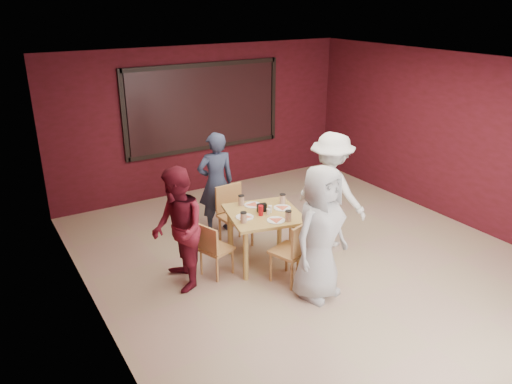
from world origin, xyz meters
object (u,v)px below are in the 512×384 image
chair_back (233,212)px  diner_front (320,233)px  dining_table (264,219)px  diner_right (331,191)px  chair_right (312,219)px  chair_left (213,247)px  diner_left (178,230)px  chair_front (294,249)px  diner_back (216,183)px

chair_back → diner_front: size_ratio=0.53×
dining_table → diner_right: bearing=-2.4°
dining_table → chair_right: dining_table is taller
chair_left → chair_right: size_ratio=0.85×
chair_left → diner_left: (-0.49, 0.00, 0.38)m
chair_front → diner_front: size_ratio=0.51×
chair_left → diner_front: (0.94, -1.11, 0.44)m
chair_front → chair_back: size_ratio=0.96×
diner_front → diner_back: 2.39m
dining_table → chair_left: size_ratio=1.50×
diner_left → chair_right: bearing=95.9°
chair_front → diner_front: 0.56m
chair_back → diner_left: 1.45m
diner_back → diner_right: diner_right is taller
chair_front → chair_left: (-0.85, 0.71, -0.06)m
chair_back → diner_back: (-0.02, 0.53, 0.31)m
chair_right → diner_front: 1.25m
chair_right → diner_right: diner_right is taller
chair_left → chair_right: 1.60m
chair_left → diner_back: size_ratio=0.47×
chair_front → chair_back: chair_back is taller
dining_table → chair_left: 0.84m
diner_right → chair_left: bearing=70.3°
chair_back → chair_left: (-0.72, -0.75, -0.08)m
chair_front → diner_front: (0.10, -0.40, 0.37)m
diner_right → diner_left: bearing=70.6°
chair_right → diner_left: (-2.08, 0.10, 0.31)m
chair_front → diner_right: size_ratio=0.50×
chair_right → diner_front: size_ratio=0.52×
diner_back → chair_left: bearing=68.3°
chair_back → chair_right: 1.22m
diner_front → chair_front: bearing=89.5°
chair_right → diner_right: 0.53m
diner_left → diner_right: diner_right is taller
chair_left → dining_table: bearing=-1.1°
diner_right → diner_back: bearing=25.5°
chair_right → diner_left: bearing=177.2°
chair_back → diner_left: diner_left is taller
chair_front → diner_right: 1.34m
chair_left → chair_front: bearing=-39.9°
diner_back → diner_left: (-1.19, -1.27, -0.01)m
chair_right → diner_front: (-0.65, -1.01, 0.36)m
diner_front → diner_back: (-0.24, 2.38, -0.05)m
chair_front → chair_right: chair_right is taller
chair_back → chair_front: bearing=-84.9°
chair_front → chair_left: 1.11m
chair_front → diner_back: size_ratio=0.54×
dining_table → diner_left: bearing=179.2°
diner_left → diner_right: (2.45, -0.07, 0.07)m
dining_table → diner_right: size_ratio=0.66×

